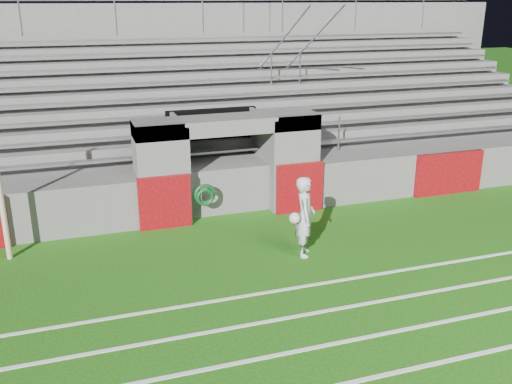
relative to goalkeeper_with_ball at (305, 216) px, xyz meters
name	(u,v)px	position (x,y,z in m)	size (l,w,h in m)	color
ground	(274,267)	(-0.86, -0.40, -0.91)	(90.00, 90.00, 0.00)	#1A530D
stadium_structure	(192,124)	(-0.86, 7.56, 0.58)	(26.00, 8.48, 5.42)	#565452
goalkeeper_with_ball	(305,216)	(0.00, 0.00, 0.00)	(0.75, 0.77, 1.82)	#B8BCC2
hose_coil	(205,195)	(-1.65, 2.53, -0.16)	(0.56, 0.15, 0.57)	#0C3D19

